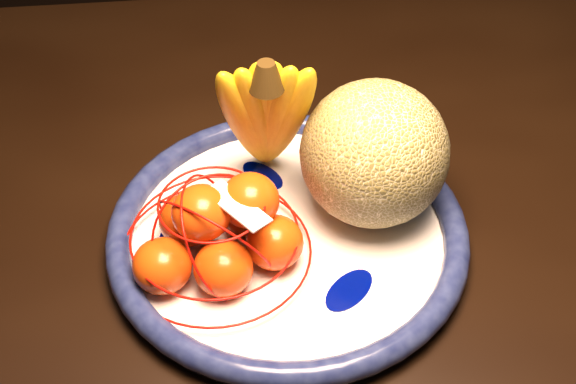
{
  "coord_description": "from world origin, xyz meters",
  "views": [
    {
      "loc": [
        0.09,
        -0.6,
        1.41
      ],
      "look_at": [
        0.07,
        0.01,
        0.82
      ],
      "focal_mm": 50.0,
      "sensor_mm": 36.0,
      "label": 1
    }
  ],
  "objects_px": {
    "cantaloupe": "(374,154)",
    "banana_bunch": "(266,111)",
    "dining_table": "(182,246)",
    "fruit_bowl": "(288,234)",
    "mandarin_bag": "(220,232)"
  },
  "relations": [
    {
      "from": "cantaloupe",
      "to": "banana_bunch",
      "type": "bearing_deg",
      "value": 162.5
    },
    {
      "from": "cantaloupe",
      "to": "banana_bunch",
      "type": "xyz_separation_m",
      "value": [
        -0.12,
        0.04,
        0.02
      ]
    },
    {
      "from": "banana_bunch",
      "to": "mandarin_bag",
      "type": "xyz_separation_m",
      "value": [
        -0.04,
        -0.12,
        -0.07
      ]
    },
    {
      "from": "cantaloupe",
      "to": "banana_bunch",
      "type": "distance_m",
      "value": 0.13
    },
    {
      "from": "fruit_bowl",
      "to": "banana_bunch",
      "type": "bearing_deg",
      "value": 107.75
    },
    {
      "from": "fruit_bowl",
      "to": "mandarin_bag",
      "type": "bearing_deg",
      "value": -152.65
    },
    {
      "from": "fruit_bowl",
      "to": "mandarin_bag",
      "type": "height_order",
      "value": "mandarin_bag"
    },
    {
      "from": "banana_bunch",
      "to": "mandarin_bag",
      "type": "bearing_deg",
      "value": -115.77
    },
    {
      "from": "fruit_bowl",
      "to": "banana_bunch",
      "type": "xyz_separation_m",
      "value": [
        -0.03,
        0.08,
        0.1
      ]
    },
    {
      "from": "cantaloupe",
      "to": "mandarin_bag",
      "type": "relative_size",
      "value": 0.69
    },
    {
      "from": "fruit_bowl",
      "to": "mandarin_bag",
      "type": "distance_m",
      "value": 0.09
    },
    {
      "from": "dining_table",
      "to": "cantaloupe",
      "type": "distance_m",
      "value": 0.28
    },
    {
      "from": "dining_table",
      "to": "fruit_bowl",
      "type": "height_order",
      "value": "fruit_bowl"
    },
    {
      "from": "dining_table",
      "to": "cantaloupe",
      "type": "relative_size",
      "value": 10.14
    },
    {
      "from": "banana_bunch",
      "to": "mandarin_bag",
      "type": "distance_m",
      "value": 0.14
    }
  ]
}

